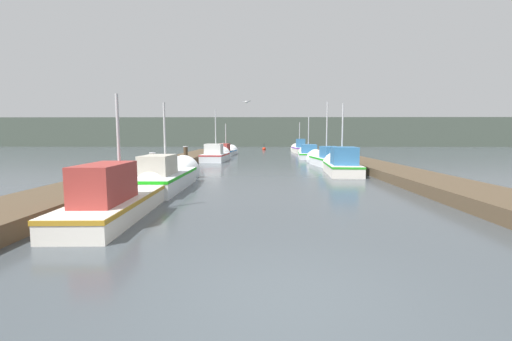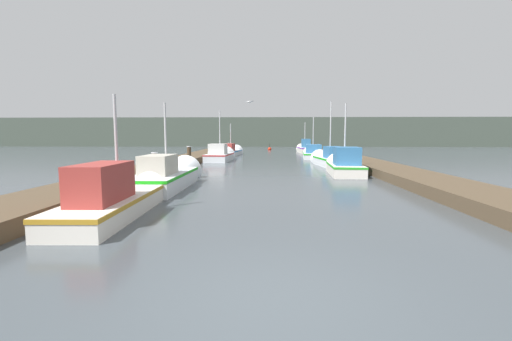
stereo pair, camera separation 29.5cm
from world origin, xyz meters
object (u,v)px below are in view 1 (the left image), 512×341
mooring_piling_1 (308,148)px  mooring_piling_3 (153,167)px  fishing_boat_3 (325,159)px  fishing_boat_5 (308,153)px  fishing_boat_1 (168,176)px  fishing_boat_4 (216,155)px  fishing_boat_6 (227,151)px  mooring_piling_2 (223,147)px  fishing_boat_0 (122,197)px  channel_buoy (264,149)px  fishing_boat_7 (299,148)px  mooring_piling_0 (186,157)px  seagull_lead (246,102)px  fishing_boat_2 (341,165)px

mooring_piling_1 → mooring_piling_3: mooring_piling_3 is taller
fishing_boat_3 → mooring_piling_1: (1.21, 17.01, 0.14)m
fishing_boat_5 → fishing_boat_1: bearing=-109.5°
fishing_boat_4 → fishing_boat_6: (0.02, 7.96, -0.08)m
fishing_boat_5 → mooring_piling_2: size_ratio=6.00×
fishing_boat_3 → mooring_piling_3: fishing_boat_3 is taller
fishing_boat_1 → fishing_boat_3: fishing_boat_3 is taller
mooring_piling_2 → mooring_piling_3: (-0.11, -28.14, 0.12)m
fishing_boat_0 → fishing_boat_6: bearing=87.9°
fishing_boat_4 → channel_buoy: (3.99, 19.43, -0.30)m
fishing_boat_0 → fishing_boat_7: fishing_boat_7 is taller
mooring_piling_0 → seagull_lead: bearing=-16.3°
fishing_boat_7 → fishing_boat_6: bearing=-149.3°
mooring_piling_0 → mooring_piling_3: mooring_piling_0 is taller
fishing_boat_0 → fishing_boat_2: (8.03, 9.55, 0.03)m
mooring_piling_1 → mooring_piling_0: bearing=-118.7°
fishing_boat_1 → fishing_boat_5: bearing=65.8°
fishing_boat_2 → fishing_boat_5: size_ratio=0.75×
mooring_piling_1 → mooring_piling_3: 27.12m
fishing_boat_0 → fishing_boat_7: bearing=73.6°
fishing_boat_1 → fishing_boat_4: fishing_boat_4 is taller
fishing_boat_4 → fishing_boat_5: fishing_boat_4 is taller
fishing_boat_4 → fishing_boat_5: size_ratio=0.77×
fishing_boat_3 → fishing_boat_7: (0.15, 17.12, 0.04)m
mooring_piling_0 → mooring_piling_3: 6.15m
fishing_boat_2 → mooring_piling_3: bearing=-157.5°
fishing_boat_3 → seagull_lead: bearing=-156.2°
fishing_boat_6 → seagull_lead: size_ratio=11.38×
mooring_piling_1 → seagull_lead: bearing=-107.9°
fishing_boat_1 → fishing_boat_6: (0.21, 21.55, -0.07)m
fishing_boat_5 → channel_buoy: 15.72m
fishing_boat_0 → channel_buoy: fishing_boat_0 is taller
fishing_boat_3 → mooring_piling_0: (-9.13, -1.86, 0.26)m
fishing_boat_3 → fishing_boat_6: size_ratio=0.86×
fishing_boat_5 → mooring_piling_0: bearing=-127.3°
fishing_boat_2 → fishing_boat_3: fishing_boat_3 is taller
fishing_boat_2 → mooring_piling_2: bearing=114.0°
fishing_boat_5 → seagull_lead: size_ratio=11.72×
fishing_boat_4 → channel_buoy: 19.84m
fishing_boat_3 → fishing_boat_4: bearing=147.7°
fishing_boat_0 → fishing_boat_4: (0.14, 18.38, 0.00)m
fishing_boat_3 → seagull_lead: (-5.23, -2.99, 3.58)m
fishing_boat_0 → fishing_boat_6: (0.15, 26.34, -0.08)m
fishing_boat_1 → mooring_piling_1: 28.24m
fishing_boat_1 → mooring_piling_1: bearing=70.9°
fishing_boat_1 → fishing_boat_6: bearing=89.7°
fishing_boat_1 → fishing_boat_6: 21.55m
mooring_piling_1 → channel_buoy: size_ratio=1.12×
fishing_boat_2 → seagull_lead: bearing=163.8°
fishing_boat_0 → fishing_boat_6: 26.34m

